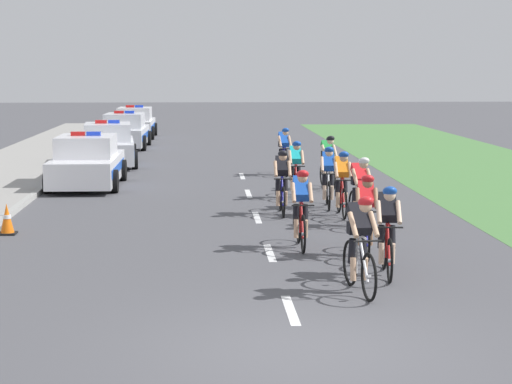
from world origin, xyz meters
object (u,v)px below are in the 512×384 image
Objects in this scene: police_car_nearest at (87,163)px; police_car_third at (125,132)px; cyclist_lead at (360,243)px; cyclist_eighth at (342,182)px; police_car_second at (108,146)px; cyclist_third at (366,214)px; cyclist_seventh at (328,176)px; cyclist_ninth at (328,161)px; police_car_furthest at (135,124)px; cyclist_second at (387,229)px; cyclist_sixth at (282,181)px; cyclist_fifth at (360,190)px; cyclist_tenth at (296,168)px; traffic_cone_near at (7,219)px; cyclist_fourth at (301,207)px; cyclist_eleventh at (284,151)px.

police_car_nearest is 12.74m from police_car_third.
cyclist_lead is 7.26m from cyclist_eighth.
police_car_second is at bearing 89.98° from police_car_nearest.
cyclist_third is 1.00× the size of cyclist_seventh.
cyclist_lead is 11.96m from cyclist_ninth.
police_car_second is at bearing -89.99° from police_car_furthest.
cyclist_ninth is 0.39× the size of police_car_furthest.
cyclist_eighth is 0.39× the size of police_car_furthest.
police_car_nearest is at bearing 118.39° from cyclist_second.
cyclist_sixth is 12.23m from police_car_second.
cyclist_ninth is 9.59m from police_car_second.
police_car_third is (-0.00, 6.94, 0.00)m from police_car_second.
cyclist_tenth is at bearing 102.19° from cyclist_fifth.
traffic_cone_near is at bearing -138.77° from cyclist_ninth.
cyclist_second is (0.65, 1.12, 0.00)m from cyclist_lead.
cyclist_second is 6.10m from cyclist_eighth.
cyclist_second is at bearing -64.15° from cyclist_fourth.
cyclist_sixth is (-1.17, 6.42, 0.00)m from cyclist_second.
police_car_third is 20.27m from traffic_cone_near.
police_car_furthest is at bearing 110.15° from cyclist_eleventh.
cyclist_fourth is 11.85m from cyclist_eleventh.
cyclist_lead and cyclist_tenth have the same top height.
cyclist_ninth is (1.66, 8.39, 0.00)m from cyclist_fourth.
cyclist_eleventh is 17.11m from police_car_furthest.
police_car_furthest is (-6.69, 25.60, -0.11)m from cyclist_fifth.
cyclist_ninth is 10.02m from traffic_cone_near.
cyclist_eleventh is at bearing 91.65° from cyclist_third.
cyclist_tenth reaches higher than traffic_cone_near.
police_car_third is at bearing 90.02° from police_car_second.
police_car_furthest is (-0.00, 18.58, 0.00)m from police_car_nearest.
police_car_furthest is at bearing 105.14° from cyclist_tenth.
cyclist_eighth and cyclist_tenth have the same top height.
cyclist_fifth is (1.01, 5.81, 0.00)m from cyclist_lead.
police_car_nearest reaches higher than cyclist_fourth.
cyclist_lead and cyclist_eleventh have the same top height.
police_car_nearest is at bearing 172.28° from cyclist_ninth.
cyclist_second is at bearing -70.13° from police_car_second.
cyclist_second is at bearing -88.25° from cyclist_eleventh.
cyclist_lead is 0.38× the size of police_car_second.
cyclist_eighth is 0.39× the size of police_car_third.
cyclist_tenth is 6.33m from police_car_nearest.
cyclist_eighth and cyclist_ninth have the same top height.
traffic_cone_near is at bearing -159.15° from cyclist_sixth.
cyclist_lead and cyclist_seventh have the same top height.
cyclist_lead is 7.55m from cyclist_sixth.
police_car_furthest reaches higher than cyclist_third.
police_car_furthest reaches higher than traffic_cone_near.
police_car_second reaches higher than cyclist_eighth.
cyclist_second and cyclist_eleventh have the same top height.
cyclist_fifth is at bearing 56.60° from cyclist_fourth.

